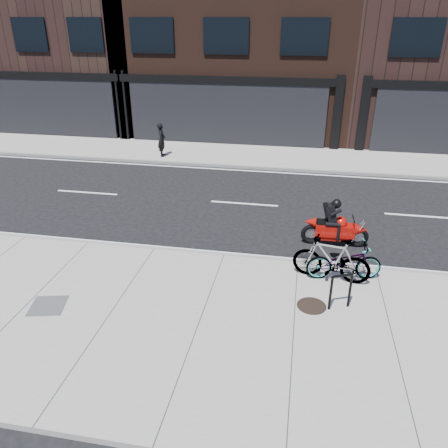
% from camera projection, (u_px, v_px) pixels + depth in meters
% --- Properties ---
extents(ground, '(120.00, 120.00, 0.00)m').
position_uv_depth(ground, '(235.00, 228.00, 13.77)').
color(ground, black).
rests_on(ground, ground).
extents(sidewalk_near, '(60.00, 6.00, 0.13)m').
position_uv_depth(sidewalk_near, '(199.00, 326.00, 9.30)').
color(sidewalk_near, gray).
rests_on(sidewalk_near, ground).
extents(sidewalk_far, '(60.00, 3.50, 0.13)m').
position_uv_depth(sidewalk_far, '(261.00, 156.00, 20.62)').
color(sidewalk_far, gray).
rests_on(sidewalk_far, ground).
extents(building_midwest, '(10.00, 10.00, 12.00)m').
position_uv_depth(building_midwest, '(76.00, 17.00, 26.00)').
color(building_midwest, black).
rests_on(building_midwest, ground).
extents(bike_rack, '(0.48, 0.25, 0.87)m').
position_uv_depth(bike_rack, '(341.00, 288.00, 9.57)').
color(bike_rack, black).
rests_on(bike_rack, sidewalk_near).
extents(bicycle_front, '(1.92, 0.96, 0.97)m').
position_uv_depth(bicycle_front, '(344.00, 261.00, 10.69)').
color(bicycle_front, gray).
rests_on(bicycle_front, sidewalk_near).
extents(bicycle_rear, '(1.95, 0.85, 1.14)m').
position_uv_depth(bicycle_rear, '(332.00, 259.00, 10.62)').
color(bicycle_rear, gray).
rests_on(bicycle_rear, sidewalk_near).
extents(motorcycle, '(1.93, 0.42, 1.44)m').
position_uv_depth(motorcycle, '(338.00, 227.00, 12.50)').
color(motorcycle, black).
rests_on(motorcycle, ground).
extents(pedestrian, '(0.48, 0.63, 1.53)m').
position_uv_depth(pedestrian, '(162.00, 140.00, 20.08)').
color(pedestrian, black).
rests_on(pedestrian, sidewalk_far).
extents(manhole_cover, '(0.82, 0.82, 0.02)m').
position_uv_depth(manhole_cover, '(311.00, 306.00, 9.84)').
color(manhole_cover, black).
rests_on(manhole_cover, sidewalk_near).
extents(utility_grate, '(0.90, 0.90, 0.02)m').
position_uv_depth(utility_grate, '(48.00, 306.00, 9.85)').
color(utility_grate, '#434345').
rests_on(utility_grate, sidewalk_near).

